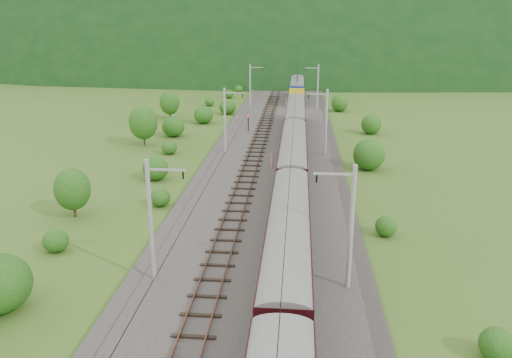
{
  "coord_description": "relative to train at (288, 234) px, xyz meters",
  "views": [
    {
      "loc": [
        2.84,
        -28.11,
        16.46
      ],
      "look_at": [
        -0.82,
        14.28,
        2.6
      ],
      "focal_mm": 35.0,
      "sensor_mm": 36.0,
      "label": 1
    }
  ],
  "objects": [
    {
      "name": "ground",
      "position": [
        -2.4,
        -0.88,
        -3.35
      ],
      "size": [
        600.0,
        600.0,
        0.0
      ],
      "primitive_type": "plane",
      "color": "#38571B",
      "rests_on": "ground"
    },
    {
      "name": "track_right",
      "position": [
        -0.0,
        9.12,
        -2.98
      ],
      "size": [
        2.4,
        220.0,
        0.27
      ],
      "color": "brown",
      "rests_on": "railbed"
    },
    {
      "name": "vegetation_right",
      "position": [
        9.3,
        21.45,
        -2.0
      ],
      "size": [
        6.61,
        106.1,
        3.2
      ],
      "color": "#154B14",
      "rests_on": "ground"
    },
    {
      "name": "railbed",
      "position": [
        -2.4,
        9.12,
        -3.2
      ],
      "size": [
        14.0,
        220.0,
        0.3
      ],
      "primitive_type": "cube",
      "color": "#38332D",
      "rests_on": "ground"
    },
    {
      "name": "catenary_left",
      "position": [
        -8.52,
        31.12,
        1.15
      ],
      "size": [
        2.54,
        192.28,
        8.0
      ],
      "color": "gray",
      "rests_on": "railbed"
    },
    {
      "name": "hazard_post_near",
      "position": [
        -2.48,
        25.11,
        -2.22
      ],
      "size": [
        0.18,
        0.18,
        1.65
      ],
      "primitive_type": "cylinder",
      "color": "red",
      "rests_on": "railbed"
    },
    {
      "name": "catenary_right",
      "position": [
        3.72,
        31.12,
        1.15
      ],
      "size": [
        2.54,
        192.28,
        8.0
      ],
      "color": "gray",
      "rests_on": "railbed"
    },
    {
      "name": "track_left",
      "position": [
        -4.8,
        9.12,
        -2.98
      ],
      "size": [
        2.4,
        220.0,
        0.27
      ],
      "color": "brown",
      "rests_on": "railbed"
    },
    {
      "name": "vegetation_left",
      "position": [
        -17.01,
        4.76,
        -0.83
      ],
      "size": [
        12.24,
        147.11,
        6.6
      ],
      "color": "#154B14",
      "rests_on": "ground"
    },
    {
      "name": "mountain_main",
      "position": [
        -2.4,
        259.12,
        -3.35
      ],
      "size": [
        504.0,
        360.0,
        244.0
      ],
      "primitive_type": "ellipsoid",
      "color": "black",
      "rests_on": "ground"
    },
    {
      "name": "hazard_post_far",
      "position": [
        -1.93,
        64.91,
        -2.21
      ],
      "size": [
        0.18,
        0.18,
        1.68
      ],
      "primitive_type": "cylinder",
      "color": "red",
      "rests_on": "railbed"
    },
    {
      "name": "signal",
      "position": [
        -6.94,
        43.25,
        -1.65
      ],
      "size": [
        0.26,
        0.26,
        2.39
      ],
      "color": "black",
      "rests_on": "railbed"
    },
    {
      "name": "train",
      "position": [
        0.0,
        0.0,
        0.0
      ],
      "size": [
        2.8,
        155.21,
        4.86
      ],
      "color": "black",
      "rests_on": "ground"
    },
    {
      "name": "overhead_wires",
      "position": [
        -2.4,
        9.12,
        3.75
      ],
      "size": [
        4.83,
        198.0,
        0.03
      ],
      "color": "black",
      "rests_on": "ground"
    },
    {
      "name": "mountain_ridge",
      "position": [
        -122.4,
        299.12,
        -3.35
      ],
      "size": [
        336.0,
        280.0,
        132.0
      ],
      "primitive_type": "ellipsoid",
      "color": "black",
      "rests_on": "ground"
    }
  ]
}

